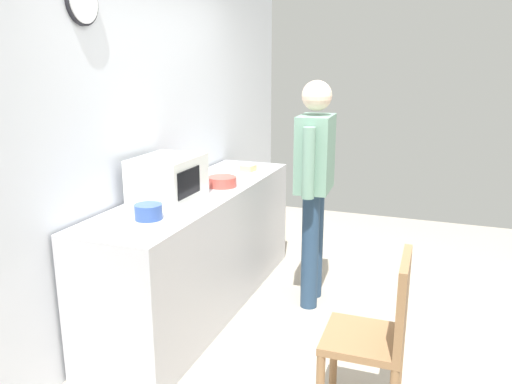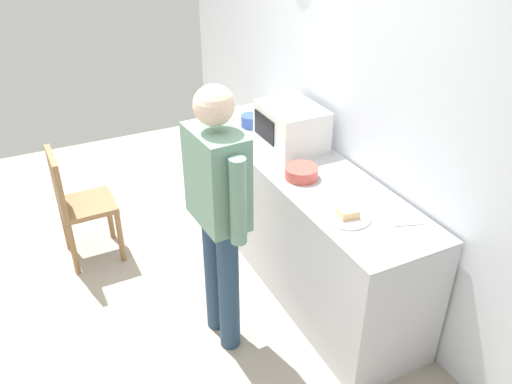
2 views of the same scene
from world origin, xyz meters
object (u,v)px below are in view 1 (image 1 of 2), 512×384
microwave (168,178)px  sandwich_plate (248,171)px  fork_utensil (229,165)px  spoon_utensil (104,233)px  wooden_chair (379,332)px  salad_bowl (149,212)px  cereal_bowl (222,182)px  person_standing (314,177)px

microwave → sandwich_plate: 1.03m
fork_utensil → spoon_utensil: same height
wooden_chair → salad_bowl: bearing=84.3°
sandwich_plate → wooden_chair: (-1.59, -1.33, -0.42)m
cereal_bowl → spoon_utensil: (-1.24, 0.16, -0.03)m
sandwich_plate → fork_utensil: sandwich_plate is taller
wooden_chair → person_standing: bearing=27.8°
sandwich_plate → cereal_bowl: bearing=179.4°
sandwich_plate → cereal_bowl: 0.53m
cereal_bowl → fork_utensil: (0.75, 0.26, -0.03)m
cereal_bowl → fork_utensil: cereal_bowl is taller
spoon_utensil → cereal_bowl: bearing=-7.5°
sandwich_plate → microwave: bearing=169.0°
cereal_bowl → wooden_chair: size_ratio=0.24×
microwave → spoon_utensil: size_ratio=2.94×
sandwich_plate → cereal_bowl: size_ratio=1.23×
person_standing → salad_bowl: bearing=146.2°
microwave → cereal_bowl: 0.52m
sandwich_plate → fork_utensil: size_ratio=1.61×
fork_utensil → wooden_chair: size_ratio=0.18×
salad_bowl → spoon_utensil: salad_bowl is taller
sandwich_plate → salad_bowl: salad_bowl is taller
microwave → wooden_chair: 1.72m
spoon_utensil → person_standing: person_standing is taller
fork_utensil → wooden_chair: (-1.80, -1.60, -0.41)m
wooden_chair → fork_utensil: bearing=41.5°
cereal_bowl → wooden_chair: bearing=-128.3°
spoon_utensil → person_standing: size_ratio=0.10×
microwave → sandwich_plate: microwave is taller
wooden_chair → cereal_bowl: bearing=51.7°
spoon_utensil → fork_utensil: bearing=2.9°
salad_bowl → fork_utensil: size_ratio=0.99×
salad_bowl → cereal_bowl: (0.91, -0.08, -0.01)m
fork_utensil → person_standing: size_ratio=0.10×
cereal_bowl → spoon_utensil: size_ratio=1.31×
salad_bowl → fork_utensil: 1.67m
person_standing → cereal_bowl: bearing=106.6°
microwave → wooden_chair: size_ratio=0.53×
fork_utensil → spoon_utensil: (-1.98, -0.10, 0.00)m
person_standing → fork_utensil: bearing=59.6°
fork_utensil → person_standing: bearing=-120.4°
person_standing → wooden_chair: size_ratio=1.83×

